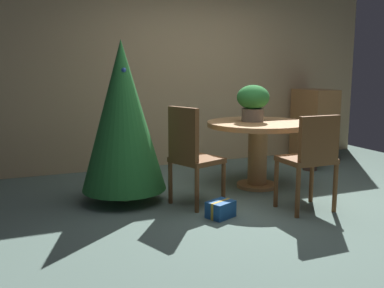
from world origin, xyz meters
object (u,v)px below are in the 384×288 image
(flower_vase, at_px, (253,101))
(round_dining_table, at_px, (258,138))
(wooden_cabinet, at_px, (314,124))
(wooden_chair_near, at_px, (311,156))
(gift_box_blue, at_px, (221,209))
(potted_plant, at_px, (311,151))
(holiday_tree, at_px, (123,116))
(wooden_chair_left_near, at_px, (191,152))

(flower_vase, bearing_deg, round_dining_table, -66.52)
(flower_vase, relative_size, wooden_cabinet, 0.39)
(wooden_chair_near, xyz_separation_m, wooden_cabinet, (1.65, 2.06, -0.02))
(flower_vase, bearing_deg, gift_box_blue, -133.67)
(potted_plant, bearing_deg, holiday_tree, -171.36)
(wooden_chair_left_near, height_order, gift_box_blue, wooden_chair_left_near)
(wooden_chair_near, relative_size, wooden_cabinet, 0.89)
(holiday_tree, distance_m, gift_box_blue, 1.37)
(wooden_cabinet, bearing_deg, wooden_chair_left_near, -151.08)
(wooden_chair_left_near, xyz_separation_m, holiday_tree, (-0.57, 0.43, 0.34))
(round_dining_table, distance_m, wooden_cabinet, 1.98)
(wooden_cabinet, bearing_deg, gift_box_blue, -143.06)
(flower_vase, xyz_separation_m, wooden_chair_left_near, (-0.95, -0.43, -0.45))
(gift_box_blue, bearing_deg, wooden_chair_near, -11.37)
(holiday_tree, height_order, wooden_cabinet, holiday_tree)
(wooden_chair_left_near, distance_m, gift_box_blue, 0.65)
(wooden_chair_near, bearing_deg, wooden_cabinet, 51.35)
(flower_vase, distance_m, wooden_chair_near, 1.14)
(flower_vase, relative_size, wooden_chair_left_near, 0.42)
(wooden_chair_left_near, relative_size, gift_box_blue, 3.39)
(wooden_chair_near, xyz_separation_m, wooden_chair_left_near, (-0.98, 0.61, 0.00))
(flower_vase, bearing_deg, wooden_cabinet, 31.22)
(wooden_chair_near, bearing_deg, holiday_tree, 146.37)
(round_dining_table, distance_m, wooden_chair_near, 0.97)
(flower_vase, distance_m, wooden_cabinet, 2.02)
(round_dining_table, relative_size, flower_vase, 2.80)
(holiday_tree, xyz_separation_m, potted_plant, (2.68, 0.41, -0.62))
(wooden_chair_left_near, distance_m, holiday_tree, 0.79)
(flower_vase, relative_size, holiday_tree, 0.25)
(wooden_chair_near, relative_size, wooden_chair_left_near, 0.94)
(round_dining_table, xyz_separation_m, holiday_tree, (-1.55, 0.07, 0.31))
(round_dining_table, relative_size, gift_box_blue, 3.97)
(flower_vase, bearing_deg, wooden_chair_near, -88.17)
(flower_vase, distance_m, potted_plant, 1.43)
(wooden_cabinet, bearing_deg, holiday_tree, -162.21)
(round_dining_table, xyz_separation_m, wooden_cabinet, (1.65, 1.10, -0.05))
(gift_box_blue, relative_size, wooden_cabinet, 0.28)
(round_dining_table, bearing_deg, wooden_cabinet, 33.62)
(wooden_chair_left_near, bearing_deg, potted_plant, 21.58)
(wooden_chair_near, height_order, gift_box_blue, wooden_chair_near)
(flower_vase, height_order, wooden_chair_near, flower_vase)
(holiday_tree, height_order, potted_plant, holiday_tree)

